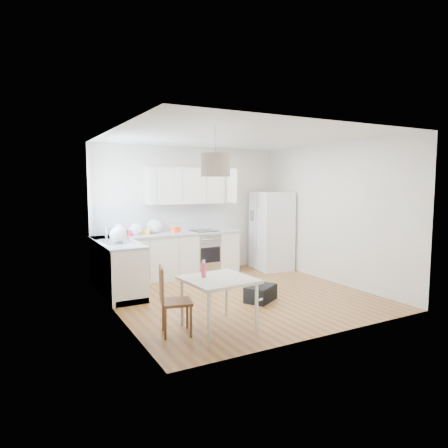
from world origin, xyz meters
The scene contains 29 objects.
floor centered at (0.00, 0.00, 0.00)m, with size 4.20×4.20×0.00m, color brown.
ceiling centered at (0.00, 0.00, 2.70)m, with size 4.20×4.20×0.00m, color white.
wall_back centered at (0.00, 2.10, 1.35)m, with size 4.20×4.20×0.00m, color silver.
wall_left centered at (-2.10, 0.00, 1.35)m, with size 4.20×4.20×0.00m, color silver.
wall_right centered at (2.10, 0.00, 1.35)m, with size 4.20×4.20×0.00m, color silver.
window_glassblock centered at (-2.09, 1.15, 1.75)m, with size 0.02×1.00×1.00m, color #BFE0F9.
cabinets_back centered at (-0.60, 1.80, 0.44)m, with size 3.00×0.60×0.88m, color white.
cabinets_left centered at (-1.80, 1.20, 0.44)m, with size 0.60×1.80×0.88m, color white.
counter_back centered at (-0.60, 1.80, 0.90)m, with size 3.02×0.64×0.04m, color #A1A4A6.
counter_left centered at (-1.80, 1.20, 0.90)m, with size 0.64×1.82×0.04m, color #A1A4A6.
backsplash_back centered at (-0.60, 2.09, 1.21)m, with size 3.00×0.01×0.58m, color white.
backsplash_left centered at (-2.09, 1.20, 1.21)m, with size 0.01×1.80×0.58m, color white.
upper_cabinets centered at (-0.15, 1.94, 1.88)m, with size 1.70×0.32×0.75m, color white.
range_oven centered at (0.20, 1.80, 0.44)m, with size 0.50×0.61×0.88m, color #BCBEC1, non-canonical shape.
sink centered at (-1.80, 1.15, 0.92)m, with size 0.50×0.80×0.16m, color #BCBEC1, non-canonical shape.
refrigerator centered at (1.74, 1.50, 0.87)m, with size 0.84×0.87×1.74m, color white, non-canonical shape.
dining_table centered at (-1.03, -1.20, 0.61)m, with size 0.92×0.92×0.68m.
dining_chair centered at (-1.61, -1.15, 0.45)m, with size 0.38×0.38×0.90m, color #533119, non-canonical shape.
drink_bottle centered at (-1.18, -1.05, 0.80)m, with size 0.07×0.07×0.23m, color #EB4171.
gym_bag centered at (0.15, -0.45, 0.13)m, with size 0.55×0.36×0.26m, color black.
pendant_lamp centered at (-1.00, -1.06, 2.18)m, with size 0.39×0.39×0.31m, color #C8B499.
grocery_bag_a centered at (-1.60, 1.82, 1.04)m, with size 0.26×0.22×0.24m, color white.
grocery_bag_b centered at (-1.27, 1.80, 1.04)m, with size 0.26×0.22×0.24m, color white.
grocery_bag_c centered at (-0.86, 1.91, 1.06)m, with size 0.32×0.27×0.29m, color white.
grocery_bag_d centered at (-1.73, 1.38, 1.02)m, with size 0.22×0.18×0.20m, color white.
grocery_bag_e centered at (-1.80, 1.05, 1.05)m, with size 0.29×0.25×0.26m, color white.
snack_orange centered at (-0.44, 1.81, 0.98)m, with size 0.17×0.11×0.12m, color #FF4416.
snack_yellow centered at (-1.06, 1.83, 0.97)m, with size 0.15×0.09×0.10m, color yellow.
snack_red centered at (-1.36, 1.80, 0.98)m, with size 0.16×0.10×0.11m, color #B61633.
Camera 1 is at (-3.45, -5.80, 1.95)m, focal length 32.00 mm.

